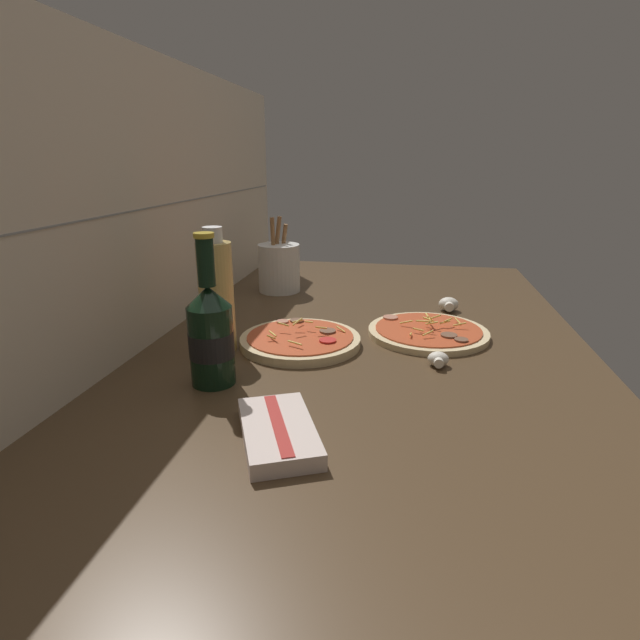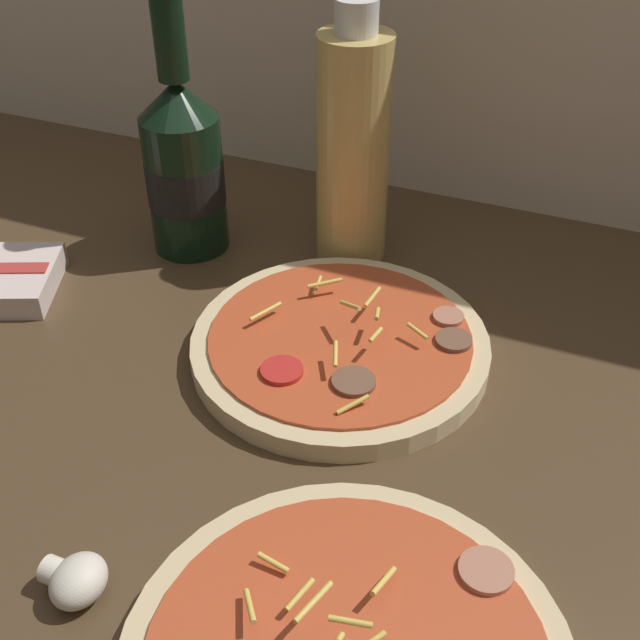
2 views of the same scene
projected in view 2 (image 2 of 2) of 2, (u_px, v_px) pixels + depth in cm
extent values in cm
cube|color=#4C3823|center=(358.00, 511.00, 56.11)|extent=(160.00, 90.00, 2.50)
cylinder|color=#B7755B|center=(486.00, 571.00, 48.56)|extent=(3.42, 3.42, 0.40)
cylinder|color=#EFCC56|center=(313.00, 602.00, 44.37)|extent=(1.19, 3.30, 0.63)
cylinder|color=#EFCC56|center=(293.00, 592.00, 46.62)|extent=(1.04, 2.43, 0.57)
cylinder|color=#EFCC56|center=(384.00, 581.00, 47.00)|extent=(0.84, 2.86, 1.18)
cylinder|color=#EFCC56|center=(351.00, 622.00, 42.75)|extent=(2.42, 0.80, 0.39)
cylinder|color=#EFCC56|center=(273.00, 563.00, 48.56)|extent=(2.21, 0.60, 0.64)
cylinder|color=#EFCC56|center=(250.00, 606.00, 45.74)|extent=(1.87, 2.32, 0.96)
cylinder|color=beige|center=(340.00, 346.00, 67.35)|extent=(25.00, 25.00, 1.80)
cylinder|color=#C14C28|center=(340.00, 337.00, 66.72)|extent=(22.00, 22.00, 0.30)
cylinder|color=#B7755B|center=(448.00, 317.00, 68.35)|extent=(2.66, 2.66, 0.40)
cylinder|color=brown|center=(354.00, 381.00, 61.68)|extent=(3.45, 3.45, 0.40)
cylinder|color=brown|center=(454.00, 340.00, 65.78)|extent=(3.04, 3.04, 0.40)
cylinder|color=red|center=(282.00, 370.00, 62.72)|extent=(3.40, 3.40, 0.40)
cylinder|color=#EFCC56|center=(335.00, 354.00, 62.25)|extent=(1.22, 2.47, 0.82)
cylinder|color=#EFCC56|center=(417.00, 331.00, 65.16)|extent=(2.13, 1.25, 0.63)
cylinder|color=#EFCC56|center=(376.00, 335.00, 63.59)|extent=(0.65, 1.90, 0.39)
cylinder|color=#EFCC56|center=(350.00, 305.00, 65.30)|extent=(2.43, 1.81, 1.24)
cylinder|color=#EFCC56|center=(377.00, 314.00, 65.34)|extent=(0.90, 2.15, 0.82)
cylinder|color=#EFCC56|center=(325.00, 283.00, 70.54)|extent=(2.68, 2.32, 0.48)
cylinder|color=#EFCC56|center=(372.00, 297.00, 68.03)|extent=(0.78, 2.53, 0.76)
cylinder|color=#EFCC56|center=(266.00, 311.00, 67.87)|extent=(1.75, 3.18, 0.44)
cylinder|color=#EFCC56|center=(317.00, 285.00, 71.14)|extent=(0.45, 1.88, 0.97)
cylinder|color=#EFCC56|center=(353.00, 404.00, 59.28)|extent=(2.04, 2.33, 0.90)
cylinder|color=black|center=(186.00, 184.00, 78.05)|extent=(7.55, 7.55, 13.71)
cone|color=black|center=(176.00, 99.00, 72.87)|extent=(7.55, 7.55, 3.53)
cylinder|color=black|center=(169.00, 35.00, 69.45)|extent=(2.87, 2.87, 7.86)
cylinder|color=black|center=(186.00, 181.00, 77.89)|extent=(7.63, 7.63, 4.39)
cylinder|color=#D6B766|center=(353.00, 152.00, 74.48)|extent=(6.89, 6.89, 21.74)
cylinder|color=white|center=(357.00, 16.00, 67.05)|extent=(3.79, 3.79, 2.96)
cylinder|color=white|center=(58.00, 572.00, 48.99)|extent=(1.75, 1.75, 1.75)
ellipsoid|color=silver|center=(79.00, 581.00, 48.52)|extent=(3.31, 3.89, 2.73)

